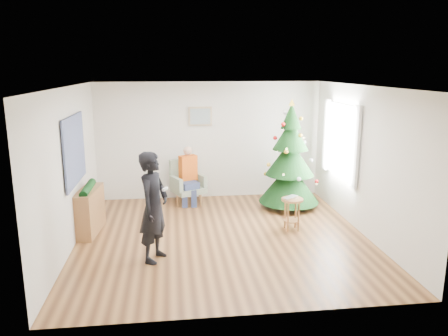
{
  "coord_description": "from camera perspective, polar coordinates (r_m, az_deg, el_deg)",
  "views": [
    {
      "loc": [
        -0.85,
        -7.13,
        2.9
      ],
      "look_at": [
        0.1,
        0.6,
        1.1
      ],
      "focal_mm": 35.0,
      "sensor_mm": 36.0,
      "label": 1
    }
  ],
  "objects": [
    {
      "name": "floor",
      "position": [
        7.74,
        -0.2,
        -8.98
      ],
      "size": [
        5.0,
        5.0,
        0.0
      ],
      "primitive_type": "plane",
      "color": "brown",
      "rests_on": "ground"
    },
    {
      "name": "wall_left",
      "position": [
        7.49,
        -19.56,
        -0.08
      ],
      "size": [
        0.0,
        5.0,
        5.0
      ],
      "primitive_type": "plane",
      "rotation": [
        1.57,
        0.0,
        1.57
      ],
      "color": "silver",
      "rests_on": "floor"
    },
    {
      "name": "tapestry",
      "position": [
        7.72,
        -18.94,
        2.24
      ],
      "size": [
        0.03,
        1.5,
        1.15
      ],
      "primitive_type": "cube",
      "color": "black",
      "rests_on": "wall_left"
    },
    {
      "name": "stool",
      "position": [
        8.06,
        8.85,
        -5.94
      ],
      "size": [
        0.4,
        0.4,
        0.59
      ],
      "rotation": [
        0.0,
        0.0,
        0.35
      ],
      "color": "brown",
      "rests_on": "floor"
    },
    {
      "name": "seated_person",
      "position": [
        9.43,
        -4.67,
        -0.97
      ],
      "size": [
        0.47,
        0.6,
        1.25
      ],
      "rotation": [
        0.0,
        0.0,
        0.43
      ],
      "color": "navy",
      "rests_on": "armchair"
    },
    {
      "name": "framed_picture",
      "position": [
        9.67,
        -3.13,
        6.76
      ],
      "size": [
        0.52,
        0.05,
        0.42
      ],
      "color": "tan",
      "rests_on": "wall_back"
    },
    {
      "name": "wall_right",
      "position": [
        8.04,
        17.79,
        0.9
      ],
      "size": [
        0.0,
        5.0,
        5.0
      ],
      "primitive_type": "plane",
      "rotation": [
        1.57,
        0.0,
        -1.57
      ],
      "color": "silver",
      "rests_on": "floor"
    },
    {
      "name": "christmas_tree",
      "position": [
        9.19,
        8.6,
        1.1
      ],
      "size": [
        1.26,
        1.26,
        2.28
      ],
      "rotation": [
        0.0,
        0.0,
        -0.18
      ],
      "color": "#3F2816",
      "rests_on": "floor"
    },
    {
      "name": "wall_front",
      "position": [
        4.97,
        3.24,
        -5.77
      ],
      "size": [
        5.0,
        0.0,
        5.0
      ],
      "primitive_type": "plane",
      "rotation": [
        -1.57,
        0.0,
        0.0
      ],
      "color": "silver",
      "rests_on": "floor"
    },
    {
      "name": "standing_man",
      "position": [
        6.68,
        -9.17,
        -5.04
      ],
      "size": [
        0.62,
        0.73,
        1.7
      ],
      "primitive_type": "imported",
      "rotation": [
        0.0,
        0.0,
        1.15
      ],
      "color": "black",
      "rests_on": "floor"
    },
    {
      "name": "console",
      "position": [
        8.18,
        -17.16,
        -5.39
      ],
      "size": [
        0.4,
        1.03,
        0.8
      ],
      "primitive_type": "cube",
      "rotation": [
        0.0,
        0.0,
        -0.1
      ],
      "color": "brown",
      "rests_on": "floor"
    },
    {
      "name": "window_panel",
      "position": [
        8.89,
        15.04,
        3.51
      ],
      "size": [
        0.04,
        1.3,
        1.4
      ],
      "primitive_type": "cube",
      "color": "white",
      "rests_on": "wall_right"
    },
    {
      "name": "wall_back",
      "position": [
        9.8,
        -1.94,
        3.6
      ],
      "size": [
        5.0,
        0.0,
        5.0
      ],
      "primitive_type": "plane",
      "rotation": [
        1.57,
        0.0,
        0.0
      ],
      "color": "silver",
      "rests_on": "floor"
    },
    {
      "name": "armchair",
      "position": [
        9.54,
        -4.8,
        -2.58
      ],
      "size": [
        0.82,
        0.8,
        0.95
      ],
      "rotation": [
        0.0,
        0.0,
        0.43
      ],
      "color": "gray",
      "rests_on": "floor"
    },
    {
      "name": "ceiling",
      "position": [
        7.19,
        -0.21,
        10.63
      ],
      "size": [
        5.0,
        5.0,
        0.0
      ],
      "primitive_type": "plane",
      "rotation": [
        3.14,
        0.0,
        0.0
      ],
      "color": "white",
      "rests_on": "wall_back"
    },
    {
      "name": "curtains",
      "position": [
        8.88,
        14.86,
        3.51
      ],
      "size": [
        0.05,
        1.75,
        1.5
      ],
      "color": "white",
      "rests_on": "wall_right"
    },
    {
      "name": "garland",
      "position": [
        8.06,
        -17.36,
        -2.55
      ],
      "size": [
        0.14,
        0.9,
        0.14
      ],
      "primitive_type": "cylinder",
      "rotation": [
        1.57,
        0.0,
        0.0
      ],
      "color": "black",
      "rests_on": "console"
    },
    {
      "name": "game_controller",
      "position": [
        6.57,
        -7.69,
        -2.73
      ],
      "size": [
        0.09,
        0.13,
        0.04
      ],
      "primitive_type": "cube",
      "rotation": [
        0.0,
        0.0,
        -0.43
      ],
      "color": "white",
      "rests_on": "standing_man"
    },
    {
      "name": "laptop",
      "position": [
        7.97,
        8.93,
        -3.87
      ],
      "size": [
        0.38,
        0.37,
        0.03
      ],
      "primitive_type": "imported",
      "rotation": [
        0.0,
        0.0,
        0.7
      ],
      "color": "silver",
      "rests_on": "stool"
    }
  ]
}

